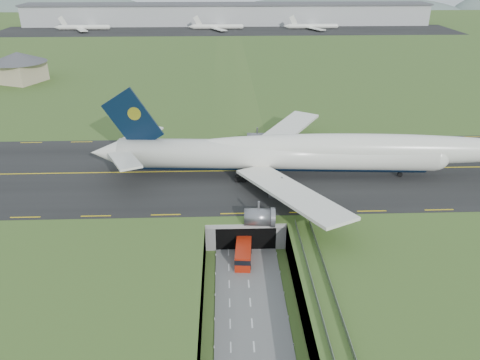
{
  "coord_description": "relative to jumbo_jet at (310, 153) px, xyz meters",
  "views": [
    {
      "loc": [
        -4.0,
        -70.43,
        53.31
      ],
      "look_at": [
        -0.73,
        20.0,
        9.86
      ],
      "focal_mm": 35.0,
      "sensor_mm": 36.0,
      "label": 1
    }
  ],
  "objects": [
    {
      "name": "ground",
      "position": [
        -15.82,
        -29.46,
        -11.92
      ],
      "size": [
        900.0,
        900.0,
        0.0
      ],
      "primitive_type": "plane",
      "color": "#345321",
      "rests_on": "ground"
    },
    {
      "name": "cargo_terminal",
      "position": [
        -15.97,
        269.96,
        2.04
      ],
      "size": [
        320.0,
        67.0,
        15.6
      ],
      "color": "#B2B2B2",
      "rests_on": "ground"
    },
    {
      "name": "taxiway",
      "position": [
        -15.82,
        3.54,
        -5.83
      ],
      "size": [
        800.0,
        44.0,
        0.18
      ],
      "primitive_type": "cube",
      "color": "black",
      "rests_on": "airfield_deck"
    },
    {
      "name": "jumbo_jet",
      "position": [
        0.0,
        0.0,
        0.0
      ],
      "size": [
        106.35,
        66.09,
        21.9
      ],
      "rotation": [
        0.0,
        0.0,
        -0.06
      ],
      "color": "white",
      "rests_on": "ground"
    },
    {
      "name": "tunnel_portal",
      "position": [
        -15.82,
        -12.74,
        -8.58
      ],
      "size": [
        17.0,
        22.3,
        6.0
      ],
      "color": "gray",
      "rests_on": "ground"
    },
    {
      "name": "trench_road",
      "position": [
        -15.82,
        -36.96,
        -11.82
      ],
      "size": [
        12.0,
        75.0,
        0.2
      ],
      "primitive_type": "cube",
      "color": "slate",
      "rests_on": "ground"
    },
    {
      "name": "guideway",
      "position": [
        -4.82,
        -48.57,
        -6.6
      ],
      "size": [
        3.0,
        53.0,
        7.05
      ],
      "color": "#A8A8A3",
      "rests_on": "ground"
    },
    {
      "name": "shuttle_tram",
      "position": [
        -16.48,
        -25.34,
        -10.14
      ],
      "size": [
        3.62,
        8.17,
        3.24
      ],
      "rotation": [
        0.0,
        0.0,
        -0.08
      ],
      "color": "#AB1F0B",
      "rests_on": "ground"
    },
    {
      "name": "airfield_deck",
      "position": [
        -15.82,
        -29.46,
        -8.92
      ],
      "size": [
        800.0,
        800.0,
        6.0
      ],
      "primitive_type": "cube",
      "color": "gray",
      "rests_on": "ground"
    },
    {
      "name": "service_building",
      "position": [
        -103.36,
        95.96,
        1.36
      ],
      "size": [
        29.44,
        29.44,
        12.28
      ],
      "rotation": [
        0.0,
        0.0,
        -0.4
      ],
      "color": "tan",
      "rests_on": "ground"
    },
    {
      "name": "distant_hills",
      "position": [
        48.56,
        400.54,
        -15.92
      ],
      "size": [
        700.0,
        91.0,
        60.0
      ],
      "color": "slate",
      "rests_on": "ground"
    }
  ]
}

